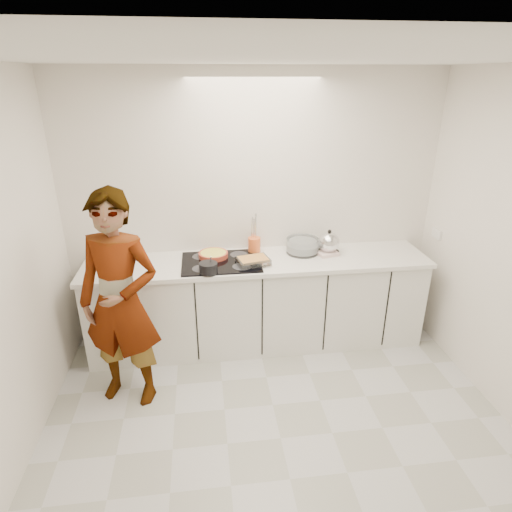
{
  "coord_description": "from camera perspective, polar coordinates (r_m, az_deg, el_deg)",
  "views": [
    {
      "loc": [
        -0.5,
        -2.37,
        2.52
      ],
      "look_at": [
        -0.05,
        1.05,
        1.05
      ],
      "focal_mm": 30.0,
      "sensor_mm": 36.0,
      "label": 1
    }
  ],
  "objects": [
    {
      "name": "cook",
      "position": [
        3.49,
        -17.65,
        -5.87
      ],
      "size": [
        0.75,
        0.6,
        1.79
      ],
      "primitive_type": "imported",
      "rotation": [
        0.0,
        0.0,
        -0.29
      ],
      "color": "silver",
      "rests_on": "floor"
    },
    {
      "name": "floor",
      "position": [
        3.49,
        3.3,
        -23.1
      ],
      "size": [
        3.6,
        3.2,
        0.0
      ],
      "primitive_type": "cube",
      "color": "silver",
      "rests_on": "ground"
    },
    {
      "name": "utensil_crock",
      "position": [
        4.17,
        -0.23,
        1.47
      ],
      "size": [
        0.16,
        0.16,
        0.15
      ],
      "primitive_type": "cylinder",
      "rotation": [
        0.0,
        0.0,
        -0.35
      ],
      "color": "orange",
      "rests_on": "countertop"
    },
    {
      "name": "mixing_bowl",
      "position": [
        4.18,
        6.21,
        1.29
      ],
      "size": [
        0.37,
        0.37,
        0.15
      ],
      "color": "silver",
      "rests_on": "countertop"
    },
    {
      "name": "saucepan",
      "position": [
        3.74,
        -6.37,
        -1.56
      ],
      "size": [
        0.17,
        0.17,
        0.15
      ],
      "color": "black",
      "rests_on": "hob"
    },
    {
      "name": "tart_dish",
      "position": [
        4.06,
        -5.71,
        0.22
      ],
      "size": [
        0.34,
        0.34,
        0.05
      ],
      "color": "#B8412A",
      "rests_on": "hob"
    },
    {
      "name": "base_cabinets",
      "position": [
        4.23,
        0.27,
        -6.43
      ],
      "size": [
        3.2,
        0.58,
        0.87
      ],
      "primitive_type": "cube",
      "color": "silver",
      "rests_on": "floor"
    },
    {
      "name": "hob",
      "position": [
        3.97,
        -4.69,
        -0.81
      ],
      "size": [
        0.72,
        0.54,
        0.01
      ],
      "primitive_type": "cube",
      "color": "black",
      "rests_on": "countertop"
    },
    {
      "name": "kettle",
      "position": [
        4.19,
        9.67,
        1.67
      ],
      "size": [
        0.23,
        0.23,
        0.24
      ],
      "color": "black",
      "rests_on": "countertop"
    },
    {
      "name": "ceiling",
      "position": [
        2.43,
        4.82,
        24.92
      ],
      "size": [
        3.6,
        3.2,
        0.0
      ],
      "primitive_type": "cube",
      "color": "white",
      "rests_on": "wall_back"
    },
    {
      "name": "baking_dish",
      "position": [
        3.9,
        -0.39,
        -0.59
      ],
      "size": [
        0.32,
        0.26,
        0.05
      ],
      "color": "silver",
      "rests_on": "hob"
    },
    {
      "name": "tea_towel",
      "position": [
        4.18,
        9.54,
        0.34
      ],
      "size": [
        0.22,
        0.18,
        0.03
      ],
      "primitive_type": "cube",
      "rotation": [
        0.0,
        0.0,
        0.26
      ],
      "color": "white",
      "rests_on": "countertop"
    },
    {
      "name": "wall_back",
      "position": [
        4.18,
        -0.29,
        6.12
      ],
      "size": [
        3.6,
        0.0,
        2.6
      ],
      "primitive_type": "cube",
      "color": "white",
      "rests_on": "ground"
    },
    {
      "name": "countertop",
      "position": [
        4.03,
        0.28,
        -0.79
      ],
      "size": [
        3.24,
        0.64,
        0.04
      ],
      "primitive_type": "cube",
      "color": "white",
      "rests_on": "base_cabinets"
    }
  ]
}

